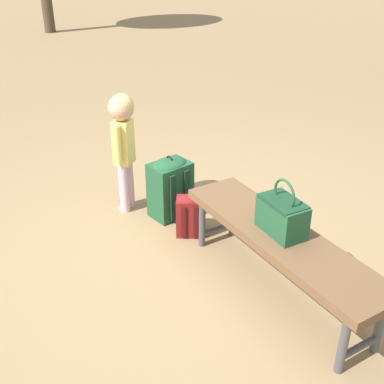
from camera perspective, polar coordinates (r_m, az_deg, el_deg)
name	(u,v)px	position (r m, az deg, el deg)	size (l,w,h in m)	color
ground_plane	(192,247)	(3.67, -0.04, -6.56)	(40.00, 40.00, 0.00)	#8C704C
park_bench	(280,241)	(3.08, 10.43, -5.76)	(1.64, 0.67, 0.45)	brown
handbag	(282,215)	(3.00, 10.66, -2.67)	(0.35, 0.25, 0.37)	#1E4C2D
child_standing	(123,135)	(3.91, -8.19, 6.77)	(0.21, 0.24, 1.02)	#E5B2C6
backpack_large	(170,186)	(3.95, -2.63, 0.73)	(0.29, 0.32, 0.54)	#1E4C2D
backpack_small	(190,214)	(3.73, -0.21, -2.61)	(0.26, 0.26, 0.36)	maroon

